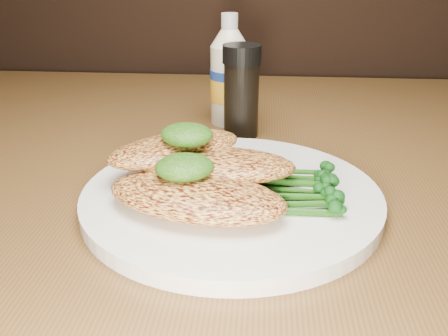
{
  "coord_description": "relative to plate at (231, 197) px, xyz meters",
  "views": [
    {
      "loc": [
        0.03,
        0.45,
        0.99
      ],
      "look_at": [
        -0.01,
        0.9,
        0.79
      ],
      "focal_mm": 40.08,
      "sensor_mm": 36.0,
      "label": 1
    }
  ],
  "objects": [
    {
      "name": "mayo_bottle",
      "position": [
        -0.02,
        0.26,
        0.07
      ],
      "size": [
        0.06,
        0.06,
        0.16
      ],
      "primitive_type": null,
      "rotation": [
        0.0,
        0.0,
        0.04
      ],
      "color": "#F0E8CB",
      "rests_on": "dining_table"
    },
    {
      "name": "pesto_back",
      "position": [
        -0.05,
        0.03,
        0.06
      ],
      "size": [
        0.07,
        0.07,
        0.02
      ],
      "primitive_type": "ellipsoid",
      "rotation": [
        0.0,
        0.0,
        -0.38
      ],
      "color": "#133407",
      "rests_on": "chicken_back"
    },
    {
      "name": "chicken_front",
      "position": [
        -0.03,
        -0.04,
        0.02
      ],
      "size": [
        0.19,
        0.13,
        0.03
      ],
      "primitive_type": "ellipsoid",
      "rotation": [
        0.0,
        0.0,
        -0.26
      ],
      "color": "#F5AF4E",
      "rests_on": "plate"
    },
    {
      "name": "plate",
      "position": [
        0.0,
        0.0,
        0.0
      ],
      "size": [
        0.3,
        0.3,
        0.02
      ],
      "primitive_type": "cylinder",
      "color": "white",
      "rests_on": "dining_table"
    },
    {
      "name": "chicken_mid",
      "position": [
        -0.02,
        0.01,
        0.03
      ],
      "size": [
        0.16,
        0.08,
        0.02
      ],
      "primitive_type": "ellipsoid",
      "rotation": [
        0.0,
        0.0,
        -0.02
      ],
      "color": "#F5AF4E",
      "rests_on": "plate"
    },
    {
      "name": "broccolini_bundle",
      "position": [
        0.05,
        -0.01,
        0.02
      ],
      "size": [
        0.15,
        0.12,
        0.02
      ],
      "primitive_type": null,
      "rotation": [
        0.0,
        0.0,
        0.1
      ],
      "color": "#1B4D10",
      "rests_on": "plate"
    },
    {
      "name": "chicken_back",
      "position": [
        -0.06,
        0.04,
        0.04
      ],
      "size": [
        0.17,
        0.15,
        0.02
      ],
      "primitive_type": "ellipsoid",
      "rotation": [
        0.0,
        0.0,
        0.65
      ],
      "color": "#F5AF4E",
      "rests_on": "plate"
    },
    {
      "name": "pepper_grinder",
      "position": [
        -0.0,
        0.2,
        0.05
      ],
      "size": [
        0.07,
        0.07,
        0.12
      ],
      "primitive_type": null,
      "rotation": [
        0.0,
        0.0,
        -0.37
      ],
      "color": "black",
      "rests_on": "dining_table"
    },
    {
      "name": "pesto_front",
      "position": [
        -0.04,
        -0.03,
        0.04
      ],
      "size": [
        0.07,
        0.07,
        0.02
      ],
      "primitive_type": "ellipsoid",
      "rotation": [
        0.0,
        0.0,
        0.32
      ],
      "color": "#133407",
      "rests_on": "chicken_front"
    }
  ]
}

